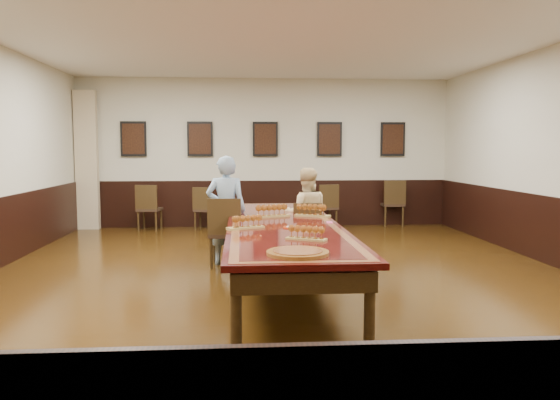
{
  "coord_description": "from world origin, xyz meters",
  "views": [
    {
      "loc": [
        -0.53,
        -6.88,
        1.71
      ],
      "look_at": [
        0.0,
        0.5,
        1.0
      ],
      "focal_mm": 35.0,
      "sensor_mm": 36.0,
      "label": 1
    }
  ],
  "objects": [
    {
      "name": "conference_table",
      "position": [
        0.0,
        0.0,
        0.61
      ],
      "size": [
        1.4,
        5.0,
        0.76
      ],
      "color": "black",
      "rests_on": "floor"
    },
    {
      "name": "person_woman",
      "position": [
        0.45,
        1.29,
        0.71
      ],
      "size": [
        0.72,
        0.57,
        1.41
      ],
      "primitive_type": "imported",
      "rotation": [
        0.0,
        0.0,
        3.11
      ],
      "color": "beige",
      "rests_on": "floor"
    },
    {
      "name": "flight_a",
      "position": [
        -0.11,
        0.57,
        0.84
      ],
      "size": [
        0.52,
        0.33,
        0.19
      ],
      "color": "olive",
      "rests_on": "conference_table"
    },
    {
      "name": "carved_platter",
      "position": [
        -0.03,
        -2.09,
        0.77
      ],
      "size": [
        0.61,
        0.61,
        0.04
      ],
      "color": "#5E3612",
      "rests_on": "conference_table"
    },
    {
      "name": "red_plate_grp",
      "position": [
        0.06,
        -0.46,
        0.76
      ],
      "size": [
        0.19,
        0.19,
        0.02
      ],
      "color": "#B82E0C",
      "rests_on": "conference_table"
    },
    {
      "name": "pink_phone",
      "position": [
        0.6,
        -0.02,
        0.76
      ],
      "size": [
        0.09,
        0.16,
        0.01
      ],
      "primitive_type": "cube",
      "rotation": [
        0.0,
        0.0,
        -0.11
      ],
      "color": "#F05090",
      "rests_on": "conference_table"
    },
    {
      "name": "curtain",
      "position": [
        -3.75,
        4.82,
        1.45
      ],
      "size": [
        0.45,
        0.18,
        2.9
      ],
      "primitive_type": "cube",
      "color": "tan",
      "rests_on": "floor"
    },
    {
      "name": "floor",
      "position": [
        0.0,
        0.0,
        -0.01
      ],
      "size": [
        8.0,
        10.0,
        0.02
      ],
      "primitive_type": "cube",
      "color": "black",
      "rests_on": "ground"
    },
    {
      "name": "spare_chair_c",
      "position": [
        1.25,
        4.54,
        0.47
      ],
      "size": [
        0.55,
        0.58,
        0.95
      ],
      "primitive_type": null,
      "rotation": [
        0.0,
        0.0,
        3.39
      ],
      "color": "black",
      "rests_on": "floor"
    },
    {
      "name": "spare_chair_b",
      "position": [
        -1.27,
        4.52,
        0.45
      ],
      "size": [
        0.52,
        0.55,
        0.9
      ],
      "primitive_type": null,
      "rotation": [
        0.0,
        0.0,
        2.91
      ],
      "color": "black",
      "rests_on": "floor"
    },
    {
      "name": "posters",
      "position": [
        0.0,
        4.94,
        1.9
      ],
      "size": [
        6.14,
        0.04,
        0.74
      ],
      "color": "black",
      "rests_on": "wall_back"
    },
    {
      "name": "flight_b",
      "position": [
        0.46,
        0.59,
        0.84
      ],
      "size": [
        0.51,
        0.34,
        0.18
      ],
      "color": "olive",
      "rests_on": "conference_table"
    },
    {
      "name": "wainscoting",
      "position": [
        0.0,
        0.0,
        0.5
      ],
      "size": [
        8.0,
        10.0,
        1.0
      ],
      "color": "black",
      "rests_on": "floor"
    },
    {
      "name": "ceiling",
      "position": [
        0.0,
        0.0,
        3.21
      ],
      "size": [
        8.0,
        10.0,
        0.02
      ],
      "primitive_type": "cube",
      "color": "white",
      "rests_on": "floor"
    },
    {
      "name": "person_man",
      "position": [
        -0.75,
        1.06,
        0.8
      ],
      "size": [
        0.61,
        0.42,
        1.6
      ],
      "primitive_type": "imported",
      "rotation": [
        0.0,
        0.0,
        3.08
      ],
      "color": "teal",
      "rests_on": "floor"
    },
    {
      "name": "spare_chair_d",
      "position": [
        2.79,
        4.84,
        0.51
      ],
      "size": [
        0.48,
        0.52,
        1.01
      ],
      "primitive_type": null,
      "rotation": [
        0.0,
        0.0,
        3.13
      ],
      "color": "black",
      "rests_on": "floor"
    },
    {
      "name": "spare_chair_a",
      "position": [
        -2.42,
        4.47,
        0.48
      ],
      "size": [
        0.52,
        0.55,
        0.96
      ],
      "primitive_type": null,
      "rotation": [
        0.0,
        0.0,
        3.0
      ],
      "color": "black",
      "rests_on": "floor"
    },
    {
      "name": "flight_d",
      "position": [
        0.14,
        -1.33,
        0.82
      ],
      "size": [
        0.43,
        0.31,
        0.16
      ],
      "color": "olive",
      "rests_on": "conference_table"
    },
    {
      "name": "chair_woman",
      "position": [
        0.45,
        1.19,
        0.45
      ],
      "size": [
        0.44,
        0.48,
        0.9
      ],
      "primitive_type": null,
      "rotation": [
        0.0,
        0.0,
        3.11
      ],
      "color": "black",
      "rests_on": "floor"
    },
    {
      "name": "wall_back",
      "position": [
        0.0,
        5.01,
        1.6
      ],
      "size": [
        8.0,
        0.02,
        3.2
      ],
      "primitive_type": "cube",
      "color": "beige",
      "rests_on": "floor"
    },
    {
      "name": "flight_c",
      "position": [
        -0.48,
        -0.48,
        0.83
      ],
      "size": [
        0.47,
        0.31,
        0.17
      ],
      "color": "olive",
      "rests_on": "conference_table"
    },
    {
      "name": "chair_man",
      "position": [
        -0.75,
        0.95,
        0.5
      ],
      "size": [
        0.5,
        0.54,
        1.0
      ],
      "primitive_type": null,
      "rotation": [
        0.0,
        0.0,
        3.08
      ],
      "color": "black",
      "rests_on": "floor"
    },
    {
      "name": "wall_front",
      "position": [
        0.0,
        -5.01,
        1.6
      ],
      "size": [
        8.0,
        0.02,
        3.2
      ],
      "primitive_type": "cube",
      "color": "beige",
      "rests_on": "floor"
    }
  ]
}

